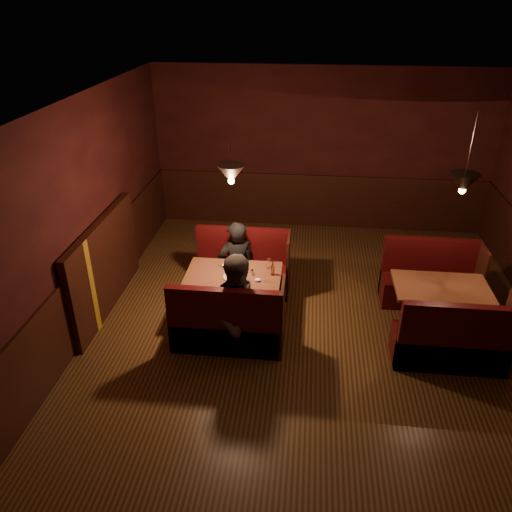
# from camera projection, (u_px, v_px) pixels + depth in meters

# --- Properties ---
(room) EXTENTS (6.02, 7.02, 2.92)m
(room) POSITION_uv_depth(u_px,v_px,m) (298.00, 263.00, 6.07)
(room) COLOR #3E220D
(room) RESTS_ON ground
(main_table) EXTENTS (1.26, 0.76, 0.88)m
(main_table) POSITION_uv_depth(u_px,v_px,m) (235.00, 283.00, 6.67)
(main_table) COLOR brown
(main_table) RESTS_ON ground
(main_bench_far) EXTENTS (1.38, 0.49, 0.94)m
(main_bench_far) POSITION_uv_depth(u_px,v_px,m) (243.00, 271.00, 7.40)
(main_bench_far) COLOR black
(main_bench_far) RESTS_ON ground
(main_bench_near) EXTENTS (1.38, 0.49, 0.94)m
(main_bench_near) POSITION_uv_depth(u_px,v_px,m) (228.00, 328.00, 6.15)
(main_bench_near) COLOR black
(main_bench_near) RESTS_ON ground
(second_table) EXTENTS (1.19, 0.76, 0.67)m
(second_table) POSITION_uv_depth(u_px,v_px,m) (440.00, 298.00, 6.39)
(second_table) COLOR brown
(second_table) RESTS_ON ground
(second_bench_far) EXTENTS (1.31, 0.49, 0.94)m
(second_bench_far) POSITION_uv_depth(u_px,v_px,m) (429.00, 283.00, 7.11)
(second_bench_far) COLOR black
(second_bench_far) RESTS_ON ground
(second_bench_near) EXTENTS (1.31, 0.49, 0.94)m
(second_bench_near) POSITION_uv_depth(u_px,v_px,m) (452.00, 345.00, 5.86)
(second_bench_near) COLOR black
(second_bench_near) RESTS_ON ground
(diner_a) EXTENTS (0.64, 0.54, 1.50)m
(diner_a) POSITION_uv_depth(u_px,v_px,m) (236.00, 248.00, 7.09)
(diner_a) COLOR black
(diner_a) RESTS_ON ground
(diner_b) EXTENTS (0.96, 0.86, 1.63)m
(diner_b) POSITION_uv_depth(u_px,v_px,m) (240.00, 292.00, 5.92)
(diner_b) COLOR #3F3631
(diner_b) RESTS_ON ground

